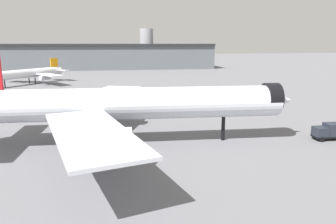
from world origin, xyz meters
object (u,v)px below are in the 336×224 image
at_px(service_truck_front, 329,131).
at_px(airliner_far_taxiway, 29,73).
at_px(baggage_tug_wing, 240,109).
at_px(baggage_cart_trailing, 3,114).
at_px(airliner_near_gate, 123,105).

bearing_deg(service_truck_front, airliner_far_taxiway, -50.30).
relative_size(baggage_tug_wing, baggage_cart_trailing, 1.12).
bearing_deg(airliner_far_taxiway, airliner_near_gate, 59.57).
distance_m(airliner_far_taxiway, baggage_tug_wing, 95.61).
distance_m(airliner_near_gate, service_truck_front, 37.19).
distance_m(baggage_tug_wing, baggage_cart_trailing, 56.98).
relative_size(airliner_far_taxiway, baggage_cart_trailing, 11.56).
xyz_separation_m(airliner_far_taxiway, baggage_cart_trailing, (5.31, -64.77, -3.61)).
bearing_deg(baggage_tug_wing, airliner_near_gate, 31.68).
bearing_deg(service_truck_front, baggage_tug_wing, -72.49).
bearing_deg(baggage_cart_trailing, baggage_tug_wing, 44.69).
relative_size(airliner_near_gate, service_truck_front, 10.64).
xyz_separation_m(service_truck_front, baggage_tug_wing, (-5.36, 24.48, -0.62)).
xyz_separation_m(airliner_near_gate, service_truck_front, (36.27, -6.22, -5.34)).
relative_size(airliner_near_gate, baggage_tug_wing, 18.72).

